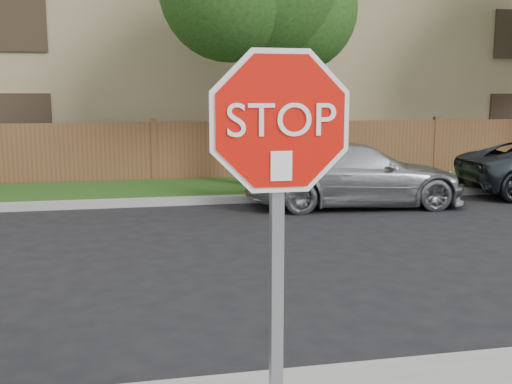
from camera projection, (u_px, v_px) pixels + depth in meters
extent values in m
cube|color=gray|center=(161.00, 202.00, 12.60)|extent=(70.00, 0.30, 0.15)
cube|color=#1E4714|center=(157.00, 190.00, 14.19)|extent=(70.00, 3.00, 0.12)
cube|color=brown|center=(154.00, 153.00, 15.62)|extent=(70.00, 0.12, 1.60)
cube|color=#9A8B60|center=(146.00, 75.00, 20.69)|extent=(34.00, 8.00, 6.00)
cylinder|color=#382B21|center=(261.00, 109.00, 14.30)|extent=(0.44, 0.44, 3.92)
sphere|color=#183A12|center=(295.00, 9.00, 14.39)|extent=(3.00, 3.00, 3.00)
cube|color=gray|center=(276.00, 291.00, 3.18)|extent=(0.07, 0.06, 2.30)
cylinder|color=white|center=(280.00, 121.00, 2.97)|extent=(1.01, 0.02, 1.01)
cylinder|color=red|center=(281.00, 122.00, 2.96)|extent=(0.93, 0.02, 0.93)
cube|color=white|center=(281.00, 166.00, 2.98)|extent=(0.11, 0.00, 0.15)
imported|color=#A0A3A7|center=(354.00, 174.00, 12.44)|extent=(4.69, 2.20, 1.32)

